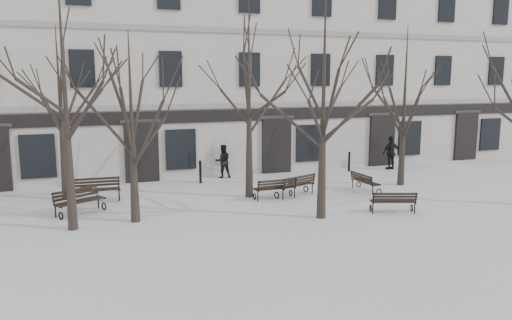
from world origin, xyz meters
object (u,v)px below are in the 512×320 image
tree_0 (63,66)px  bench_5 (365,181)px  tree_2 (324,70)px  bench_4 (296,185)px  bench_0 (79,200)px  bench_1 (275,188)px  bench_2 (393,201)px  tree_1 (131,104)px  bench_3 (96,189)px

tree_0 → bench_5: (12.22, 1.62, -4.92)m
tree_0 → bench_5: bearing=7.6°
tree_0 → bench_5: size_ratio=5.18×
tree_2 → bench_4: 5.81m
tree_2 → bench_4: bearing=81.4°
tree_2 → bench_5: 6.91m
bench_0 → bench_5: bench_0 is taller
bench_1 → bench_2: size_ratio=1.03×
tree_0 → bench_4: size_ratio=4.39×
bench_5 → bench_4: bearing=85.4°
tree_1 → bench_1: bearing=13.1°
bench_4 → bench_5: 3.29m
bench_1 → tree_1: bearing=10.3°
bench_2 → bench_4: bearing=-37.8°
tree_0 → bench_0: bearing=83.6°
bench_3 → bench_4: 8.28m
bench_0 → bench_5: 12.00m
bench_2 → bench_5: bench_2 is taller
tree_0 → bench_3: tree_0 is taller
bench_3 → tree_2: bearing=-32.1°
tree_2 → bench_3: 10.37m
bench_0 → bench_3: (0.68, 1.77, 0.01)m
tree_2 → bench_5: (3.79, 3.18, -4.82)m
bench_0 → bench_3: 1.89m
bench_0 → bench_1: bearing=-33.4°
tree_1 → bench_4: (6.86, 1.51, -3.60)m
bench_4 → bench_5: bench_4 is taller
tree_1 → bench_4: size_ratio=3.36×
bench_3 → bench_5: (11.32, -2.15, -0.07)m
bench_1 → bench_0: bearing=-5.9°
tree_1 → bench_2: size_ratio=3.79×
bench_5 → bench_1: bearing=87.8°
bench_4 → bench_0: bearing=-22.9°
tree_1 → tree_0: bearing=-173.8°
bench_0 → bench_3: bearing=38.6°
bench_4 → tree_1: bearing=-8.7°
tree_0 → bench_2: bearing=-9.5°
bench_2 → bench_3: bearing=-9.2°
tree_0 → bench_0: 5.26m
bench_3 → bench_4: bench_3 is taller
tree_0 → bench_0: size_ratio=4.50×
tree_2 → bench_1: (-0.50, 3.15, -4.78)m
bench_0 → bench_4: bearing=-32.1°
tree_1 → bench_5: 10.88m
bench_0 → bench_5: size_ratio=1.15×
bench_0 → bench_1: bench_0 is taller
bench_0 → bench_1: (7.70, -0.41, -0.03)m
bench_0 → bench_4: 8.71m
tree_1 → bench_5: (10.15, 1.40, -3.66)m
tree_1 → bench_5: bearing=7.8°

